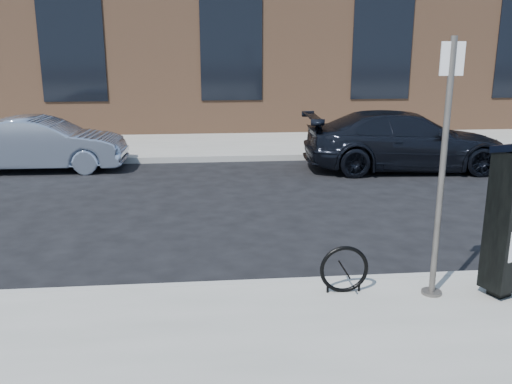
{
  "coord_description": "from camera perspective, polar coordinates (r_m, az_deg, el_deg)",
  "views": [
    {
      "loc": [
        -0.98,
        -6.05,
        2.87
      ],
      "look_at": [
        -0.33,
        0.5,
        1.14
      ],
      "focal_mm": 38.0,
      "sensor_mm": 36.0,
      "label": 1
    }
  ],
  "objects": [
    {
      "name": "ground",
      "position": [
        6.77,
        3.25,
        -10.36
      ],
      "size": [
        120.0,
        120.0,
        0.0
      ],
      "primitive_type": "plane",
      "color": "black",
      "rests_on": "ground"
    },
    {
      "name": "sidewalk_far",
      "position": [
        20.27,
        -2.84,
        6.83
      ],
      "size": [
        60.0,
        12.0,
        0.15
      ],
      "primitive_type": "cube",
      "color": "gray",
      "rests_on": "ground"
    },
    {
      "name": "curb_near",
      "position": [
        6.72,
        3.29,
        -9.85
      ],
      "size": [
        60.0,
        0.12,
        0.16
      ],
      "primitive_type": "cube",
      "color": "#9E9B93",
      "rests_on": "ground"
    },
    {
      "name": "curb_far",
      "position": [
        14.38,
        -1.64,
        3.55
      ],
      "size": [
        60.0,
        0.12,
        0.16
      ],
      "primitive_type": "cube",
      "color": "#9E9B93",
      "rests_on": "ground"
    },
    {
      "name": "building",
      "position": [
        23.1,
        -3.37,
        17.92
      ],
      "size": [
        28.0,
        10.05,
        8.25
      ],
      "color": "brown",
      "rests_on": "ground"
    },
    {
      "name": "parking_kiosk",
      "position": [
        6.59,
        25.01,
        -2.55
      ],
      "size": [
        0.51,
        0.49,
        1.79
      ],
      "rotation": [
        0.0,
        0.0,
        0.37
      ],
      "color": "black",
      "rests_on": "sidewalk_near"
    },
    {
      "name": "sign_pole",
      "position": [
        6.21,
        19.0,
        1.86
      ],
      "size": [
        0.25,
        0.23,
        2.86
      ],
      "rotation": [
        0.0,
        0.0,
        -0.01
      ],
      "color": "#58534E",
      "rests_on": "sidewalk_near"
    },
    {
      "name": "bike_rack",
      "position": [
        6.36,
        9.27,
        -8.06
      ],
      "size": [
        0.57,
        0.05,
        0.57
      ],
      "rotation": [
        0.0,
        0.0,
        -0.01
      ],
      "color": "black",
      "rests_on": "sidewalk_near"
    },
    {
      "name": "car_silver",
      "position": [
        14.18,
        -21.61,
        4.73
      ],
      "size": [
        3.97,
        1.43,
        1.3
      ],
      "primitive_type": "imported",
      "rotation": [
        0.0,
        0.0,
        1.56
      ],
      "color": "#818EA4",
      "rests_on": "ground"
    },
    {
      "name": "car_dark",
      "position": [
        13.75,
        15.42,
        5.21
      ],
      "size": [
        5.03,
        2.29,
        1.43
      ],
      "primitive_type": "imported",
      "rotation": [
        0.0,
        0.0,
        1.51
      ],
      "color": "black",
      "rests_on": "ground"
    }
  ]
}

